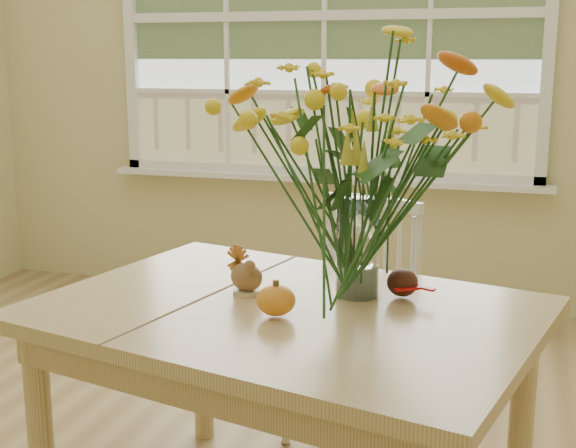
% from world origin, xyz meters
% --- Properties ---
extents(wall_back, '(4.00, 0.02, 2.70)m').
position_xyz_m(wall_back, '(0.00, 2.25, 1.35)').
color(wall_back, '#D1C686').
rests_on(wall_back, floor).
extents(window, '(2.42, 0.12, 1.74)m').
position_xyz_m(window, '(0.00, 2.21, 1.53)').
color(window, silver).
rests_on(window, wall_back).
extents(dining_table, '(1.47, 1.19, 0.69)m').
position_xyz_m(dining_table, '(0.44, 0.04, 0.60)').
color(dining_table, tan).
rests_on(dining_table, floor).
extents(windsor_chair, '(0.48, 0.47, 0.84)m').
position_xyz_m(windsor_chair, '(0.51, 0.73, 0.47)').
color(windsor_chair, white).
rests_on(windsor_chair, floor).
extents(flower_vase, '(0.57, 0.57, 0.68)m').
position_xyz_m(flower_vase, '(0.61, 0.19, 1.10)').
color(flower_vase, white).
rests_on(flower_vase, dining_table).
extents(pumpkin, '(0.10, 0.10, 0.08)m').
position_xyz_m(pumpkin, '(0.44, -0.05, 0.73)').
color(pumpkin, orange).
rests_on(pumpkin, dining_table).
extents(turkey_figurine, '(0.12, 0.10, 0.12)m').
position_xyz_m(turkey_figurine, '(0.31, 0.11, 0.74)').
color(turkey_figurine, '#CCB78C').
rests_on(turkey_figurine, dining_table).
extents(dark_gourd, '(0.12, 0.09, 0.08)m').
position_xyz_m(dark_gourd, '(0.73, 0.20, 0.73)').
color(dark_gourd, '#38160F').
rests_on(dark_gourd, dining_table).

